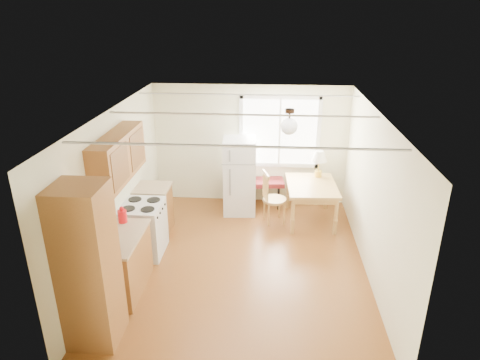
# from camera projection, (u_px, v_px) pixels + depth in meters

# --- Properties ---
(room_shell) EXTENTS (4.60, 5.60, 2.62)m
(room_shell) POSITION_uv_depth(u_px,v_px,m) (242.00, 193.00, 6.60)
(room_shell) COLOR #5D3113
(room_shell) RESTS_ON ground
(kitchen_run) EXTENTS (0.65, 3.40, 2.20)m
(kitchen_run) POSITION_uv_depth(u_px,v_px,m) (122.00, 233.00, 6.29)
(kitchen_run) COLOR brown
(kitchen_run) RESTS_ON ground
(window_unit) EXTENTS (1.64, 0.05, 1.51)m
(window_unit) POSITION_uv_depth(u_px,v_px,m) (280.00, 132.00, 8.73)
(window_unit) COLOR white
(window_unit) RESTS_ON room_shell
(pendant_light) EXTENTS (0.26, 0.26, 0.40)m
(pendant_light) POSITION_uv_depth(u_px,v_px,m) (289.00, 125.00, 6.55)
(pendant_light) COLOR black
(pendant_light) RESTS_ON room_shell
(refrigerator) EXTENTS (0.67, 0.69, 1.55)m
(refrigerator) POSITION_uv_depth(u_px,v_px,m) (240.00, 176.00, 8.56)
(refrigerator) COLOR silver
(refrigerator) RESTS_ON ground
(bench) EXTENTS (1.27, 0.58, 0.57)m
(bench) POSITION_uv_depth(u_px,v_px,m) (254.00, 183.00, 8.92)
(bench) COLOR maroon
(bench) RESTS_ON ground
(dining_table) EXTENTS (0.99, 1.28, 0.77)m
(dining_table) POSITION_uv_depth(u_px,v_px,m) (311.00, 189.00, 8.21)
(dining_table) COLOR #AB8142
(dining_table) RESTS_ON ground
(chair) EXTENTS (0.50, 0.49, 1.04)m
(chair) POSITION_uv_depth(u_px,v_px,m) (270.00, 194.00, 8.18)
(chair) COLOR #AB8142
(chair) RESTS_ON ground
(table_lamp) EXTENTS (0.31, 0.31, 0.53)m
(table_lamp) POSITION_uv_depth(u_px,v_px,m) (319.00, 158.00, 8.41)
(table_lamp) COLOR gold
(table_lamp) RESTS_ON dining_table
(coffee_maker) EXTENTS (0.20, 0.26, 0.38)m
(coffee_maker) POSITION_uv_depth(u_px,v_px,m) (106.00, 240.00, 5.69)
(coffee_maker) COLOR black
(coffee_maker) RESTS_ON kitchen_run
(kettle) EXTENTS (0.14, 0.14, 0.26)m
(kettle) POSITION_uv_depth(u_px,v_px,m) (122.00, 216.00, 6.43)
(kettle) COLOR red
(kettle) RESTS_ON kitchen_run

